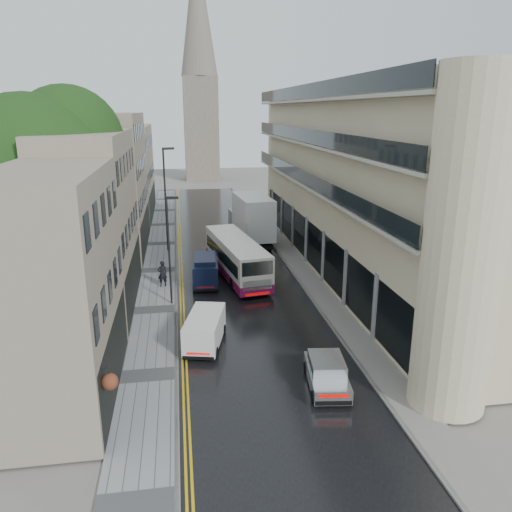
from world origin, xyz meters
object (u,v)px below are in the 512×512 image
object	(u,v)px
lamp_post_near	(169,252)
lamp_post_far	(166,201)
silver_hatchback	(314,388)
pedestrian	(162,274)
tree_far	(81,185)
white_van	(185,341)
tree_near	(36,205)
navy_van	(194,276)
cream_bus	(232,271)
white_lorry	(243,225)

from	to	relation	value
lamp_post_near	lamp_post_far	distance (m)	13.13
silver_hatchback	pedestrian	size ratio (longest dim) A/B	1.99
tree_far	lamp_post_far	distance (m)	7.16
silver_hatchback	white_van	bearing A→B (deg)	144.15
tree_near	navy_van	bearing A→B (deg)	15.15
tree_near	cream_bus	distance (m)	13.34
white_van	lamp_post_near	xyz separation A→B (m)	(-0.75, 7.45, 2.73)
navy_van	pedestrian	bearing A→B (deg)	157.42
cream_bus	lamp_post_far	world-z (taller)	lamp_post_far
navy_van	silver_hatchback	bearing A→B (deg)	-69.48
tree_far	white_lorry	bearing A→B (deg)	-1.25
tree_near	pedestrian	xyz separation A→B (m)	(7.04, 3.57, -5.87)
tree_far	lamp_post_near	bearing A→B (deg)	-60.20
white_van	pedestrian	xyz separation A→B (m)	(-1.39, 10.90, 0.14)
tree_far	pedestrian	distance (m)	12.68
cream_bus	lamp_post_far	bearing A→B (deg)	104.37
silver_hatchback	lamp_post_near	size ratio (longest dim) A/B	0.54
silver_hatchback	lamp_post_far	xyz separation A→B (m)	(-6.63, 25.68, 3.94)
pedestrian	lamp_post_far	xyz separation A→B (m)	(0.25, 9.64, 3.60)
tree_far	lamp_post_near	size ratio (longest dim) A/B	1.76
navy_van	tree_far	bearing A→B (deg)	133.65
tree_near	white_van	distance (m)	12.68
tree_far	pedestrian	size ratio (longest dim) A/B	6.55
tree_near	silver_hatchback	bearing A→B (deg)	-41.86
tree_near	navy_van	distance (m)	11.20
tree_far	navy_van	size ratio (longest dim) A/B	2.84
pedestrian	lamp_post_near	size ratio (longest dim) A/B	0.27
silver_hatchback	tree_near	bearing A→B (deg)	145.40
cream_bus	navy_van	bearing A→B (deg)	166.06
cream_bus	navy_van	distance (m)	2.74
cream_bus	pedestrian	bearing A→B (deg)	156.30
tree_far	lamp_post_far	xyz separation A→B (m)	(6.98, 0.21, -1.55)
white_lorry	navy_van	xyz separation A→B (m)	(-4.83, -10.20, -1.25)
tree_near	silver_hatchback	world-z (taller)	tree_near
tree_near	cream_bus	world-z (taller)	tree_near
cream_bus	lamp_post_far	xyz separation A→B (m)	(-4.67, 10.95, 3.20)
white_lorry	lamp_post_far	bearing A→B (deg)	170.72
silver_hatchback	pedestrian	world-z (taller)	pedestrian
pedestrian	lamp_post_far	world-z (taller)	lamp_post_far
cream_bus	lamp_post_far	distance (m)	12.33
navy_van	pedestrian	size ratio (longest dim) A/B	2.31
lamp_post_far	cream_bus	bearing A→B (deg)	-81.48
tree_far	silver_hatchback	xyz separation A→B (m)	(13.61, -25.47, -5.50)
white_lorry	lamp_post_near	xyz separation A→B (m)	(-6.40, -12.58, 1.27)
tree_far	white_van	xyz separation A→B (m)	(8.12, -20.33, -5.30)
lamp_post_far	pedestrian	bearing A→B (deg)	-106.05
white_lorry	navy_van	size ratio (longest dim) A/B	2.05
pedestrian	lamp_post_near	xyz separation A→B (m)	(0.64, -3.45, 2.58)
navy_van	pedestrian	xyz separation A→B (m)	(-2.21, 1.07, -0.07)
lamp_post_near	silver_hatchback	bearing A→B (deg)	-54.13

